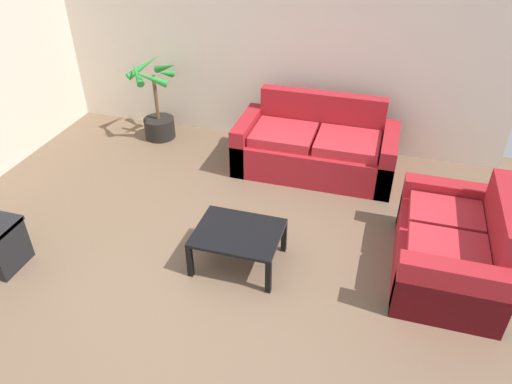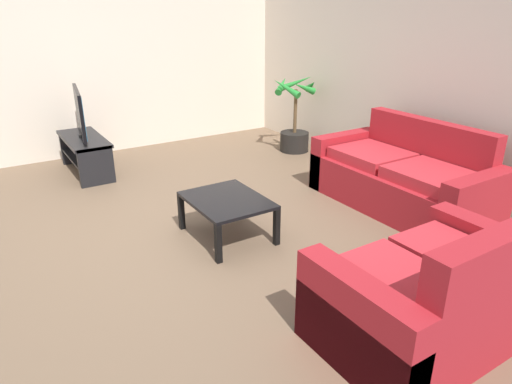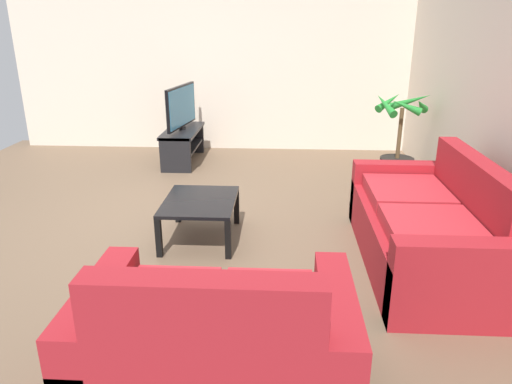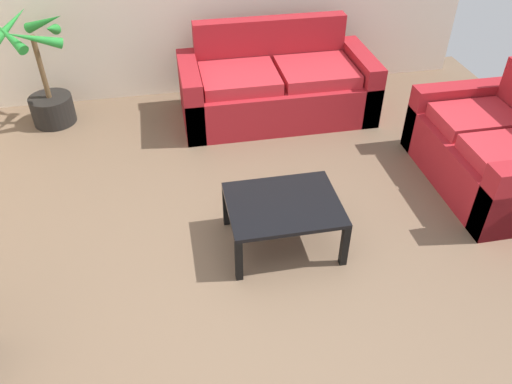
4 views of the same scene
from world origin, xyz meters
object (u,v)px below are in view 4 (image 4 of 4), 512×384
Objects in this scene: potted_palm at (46,87)px; couch_loveseat at (494,153)px; couch_main at (276,88)px; coffee_table at (283,208)px.

couch_loveseat is at bearing -24.99° from potted_palm.
couch_main reaches higher than coffee_table.
couch_main is at bearing -6.71° from potted_palm.
potted_palm reaches higher than coffee_table.
couch_main is 1.75× the size of potted_palm.
potted_palm is at bearing 155.01° from couch_loveseat.
couch_loveseat is 4.20m from potted_palm.
potted_palm is (-1.89, 2.18, 0.07)m from coffee_table.
potted_palm is at bearing 130.81° from coffee_table.
couch_main is 1.36× the size of couch_loveseat.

